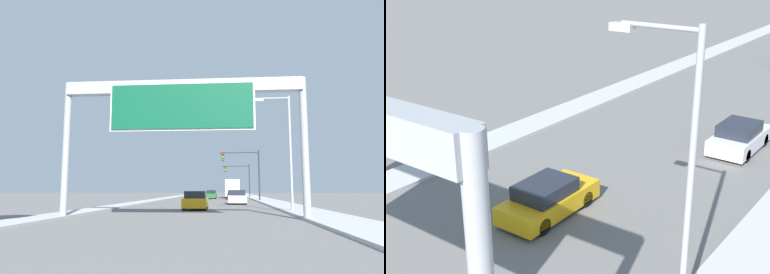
{
  "view_description": "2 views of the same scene",
  "coord_description": "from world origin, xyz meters",
  "views": [
    {
      "loc": [
        2.28,
        -1.84,
        1.59
      ],
      "look_at": [
        0.0,
        24.09,
        5.21
      ],
      "focal_mm": 35.0,
      "sensor_mm": 36.0,
      "label": 1
    },
    {
      "loc": [
        11.59,
        13.37,
        9.87
      ],
      "look_at": [
        0.77,
        28.29,
        3.06
      ],
      "focal_mm": 50.0,
      "sensor_mm": 36.0,
      "label": 2
    }
  ],
  "objects": [
    {
      "name": "sidewalk_right",
      "position": [
        7.75,
        60.0,
        0.07
      ],
      "size": [
        3.0,
        120.0,
        0.15
      ],
      "color": "#B3B3B3",
      "rests_on": "ground"
    },
    {
      "name": "traffic_light_near_intersection",
      "position": [
        5.13,
        48.0,
        4.54
      ],
      "size": [
        5.23,
        0.32,
        6.68
      ],
      "color": "#2D2D30",
      "rests_on": "ground"
    },
    {
      "name": "traffic_light_mid_block",
      "position": [
        5.15,
        68.0,
        4.14
      ],
      "size": [
        4.95,
        0.32,
        6.06
      ],
      "color": "#2D2D30",
      "rests_on": "ground"
    },
    {
      "name": "sign_gantry",
      "position": [
        0.0,
        17.88,
        6.08
      ],
      "size": [
        13.29,
        0.73,
        7.5
      ],
      "color": "#9EA0A5",
      "rests_on": "ground"
    },
    {
      "name": "car_near_left",
      "position": [
        0.0,
        27.42,
        0.67
      ],
      "size": [
        1.79,
        4.28,
        1.42
      ],
      "color": "gold",
      "rests_on": "ground"
    },
    {
      "name": "car_far_right",
      "position": [
        0.0,
        60.3,
        0.65
      ],
      "size": [
        1.71,
        4.53,
        1.36
      ],
      "color": "#1E662D",
      "rests_on": "ground"
    },
    {
      "name": "street_lamp_right",
      "position": [
        6.54,
        24.6,
        4.82
      ],
      "size": [
        2.47,
        0.28,
        8.14
      ],
      "color": "#9EA0A5",
      "rests_on": "ground"
    },
    {
      "name": "median_strip_left",
      "position": [
        -7.25,
        60.0,
        0.07
      ],
      "size": [
        2.0,
        120.0,
        0.15
      ],
      "color": "#B3B3B3",
      "rests_on": "ground"
    },
    {
      "name": "truck_box_primary",
      "position": [
        3.5,
        65.18,
        1.62
      ],
      "size": [
        2.41,
        8.63,
        3.18
      ],
      "color": "red",
      "rests_on": "ground"
    },
    {
      "name": "car_mid_center",
      "position": [
        3.5,
        56.41,
        0.66
      ],
      "size": [
        1.81,
        4.55,
        1.39
      ],
      "color": "black",
      "rests_on": "ground"
    },
    {
      "name": "car_near_right",
      "position": [
        3.5,
        38.17,
        0.7
      ],
      "size": [
        1.88,
        4.22,
        1.47
      ],
      "color": "silver",
      "rests_on": "ground"
    }
  ]
}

